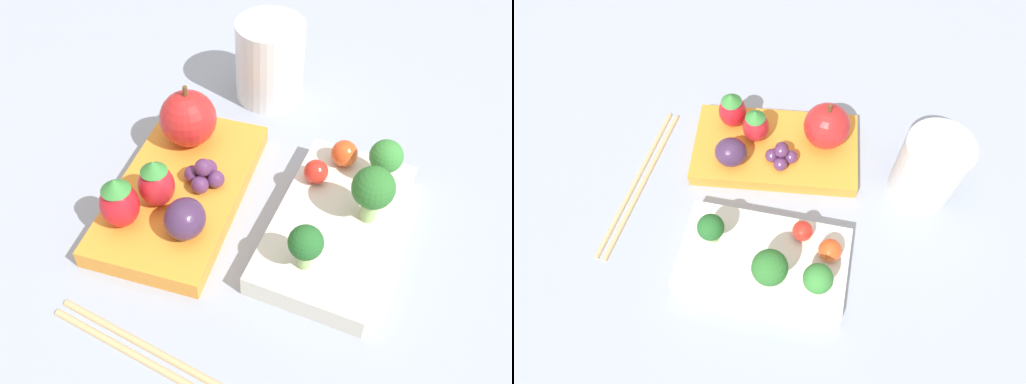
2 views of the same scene
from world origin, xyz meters
The scene contains 15 objects.
ground_plane centered at (0.00, 0.00, 0.00)m, with size 4.00×4.00×0.00m, color #939EB2.
bento_box_savoury centered at (0.01, 0.07, 0.01)m, with size 0.19×0.12×0.02m.
bento_box_fruit centered at (0.01, -0.08, 0.01)m, with size 0.20×0.11×0.02m.
broccoli_floret_0 centered at (-0.05, 0.10, 0.05)m, with size 0.03×0.03×0.05m.
broccoli_floret_1 centered at (0.06, 0.06, 0.05)m, with size 0.03×0.03×0.04m.
broccoli_floret_2 centered at (0.00, 0.10, 0.06)m, with size 0.04×0.04×0.06m.
cherry_tomato_0 centered at (-0.06, 0.06, 0.03)m, with size 0.03×0.03×0.03m.
cherry_tomato_1 centered at (-0.03, 0.04, 0.03)m, with size 0.02×0.02×0.02m.
apple centered at (-0.05, -0.09, 0.05)m, with size 0.06×0.06×0.06m.
strawberry_0 centered at (0.06, -0.11, 0.04)m, with size 0.03×0.03×0.05m.
strawberry_1 centered at (0.03, -0.09, 0.04)m, with size 0.03×0.03×0.05m.
plum centered at (0.06, -0.05, 0.04)m, with size 0.04×0.04×0.03m.
grape_cluster centered at (0.00, -0.05, 0.03)m, with size 0.04×0.04×0.03m.
drinking_cup centered at (-0.17, -0.04, 0.04)m, with size 0.07×0.07×0.09m.
chopsticks_pair centered at (0.17, -0.02, 0.00)m, with size 0.06×0.21×0.01m.
Camera 2 is at (-0.01, 0.24, 0.48)m, focal length 32.00 mm.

